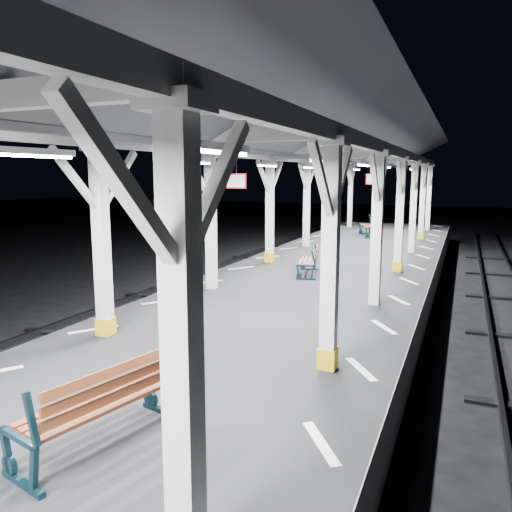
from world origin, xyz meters
The scene contains 7 objects.
ground centered at (0.00, 0.00, 0.00)m, with size 120.00×120.00×0.00m, color black.
platform centered at (0.00, 0.00, 0.50)m, with size 6.00×50.00×1.00m, color black.
hazard_stripes_right centered at (2.45, 0.00, 1.00)m, with size 1.00×48.00×0.01m, color silver.
canopy centered at (0.00, -0.01, 4.56)m, with size 5.40×49.00×4.65m.
bench_mid centered at (0.44, -0.95, 1.52)m, with size 1.07×1.91×0.98m.
bench_far centered at (-0.22, 8.62, 1.43)m, with size 0.88×1.59×0.81m.
bench_extra centered at (-0.24, 18.40, 1.51)m, with size 1.22×1.89×0.96m.
Camera 1 is at (3.70, -4.78, 3.81)m, focal length 35.00 mm.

